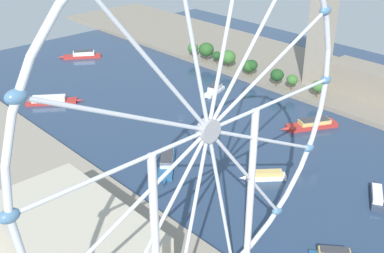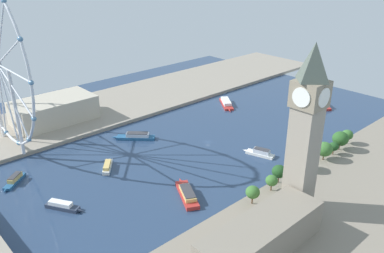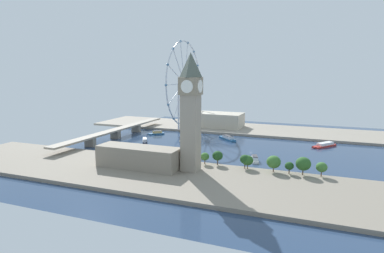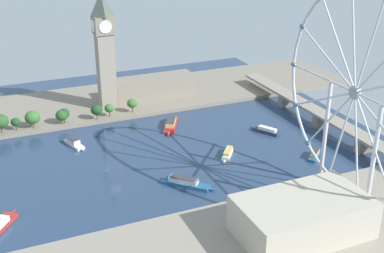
% 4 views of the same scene
% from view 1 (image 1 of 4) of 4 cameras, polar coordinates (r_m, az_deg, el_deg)
% --- Properties ---
extents(ground_plane, '(405.79, 405.79, 0.00)m').
position_cam_1_polar(ground_plane, '(299.05, -1.33, 1.16)').
color(ground_plane, navy).
extents(riverbank_left, '(90.00, 520.00, 3.00)m').
position_cam_1_polar(riverbank_left, '(381.00, 12.11, 6.48)').
color(riverbank_left, gray).
rests_on(riverbank_left, ground_plane).
extents(clock_tower, '(16.33, 16.33, 94.97)m').
position_cam_1_polar(clock_tower, '(337.61, 15.02, 12.68)').
color(clock_tower, gray).
rests_on(clock_tower, riverbank_left).
extents(parliament_block, '(22.00, 71.44, 18.01)m').
position_cam_1_polar(parliament_block, '(336.90, 21.27, 4.49)').
color(parliament_block, gray).
rests_on(parliament_block, riverbank_left).
extents(tree_row_embankment, '(13.18, 122.98, 14.30)m').
position_cam_1_polar(tree_row_embankment, '(363.20, 5.33, 7.56)').
color(tree_row_embankment, '#513823').
rests_on(tree_row_embankment, riverbank_left).
extents(ferris_wheel, '(120.73, 3.20, 121.39)m').
position_cam_1_polar(ferris_wheel, '(137.58, 1.90, -0.72)').
color(ferris_wheel, silver).
rests_on(ferris_wheel, riverbank_right).
extents(riverside_hall, '(38.73, 66.49, 19.87)m').
position_cam_1_polar(riverside_hall, '(185.06, -13.72, -12.72)').
color(riverside_hall, '#BCB29E').
rests_on(riverside_hall, riverbank_right).
extents(tour_boat_1, '(33.00, 26.03, 4.70)m').
position_cam_1_polar(tour_boat_1, '(329.56, -16.03, 2.93)').
color(tour_boat_1, '#B22D28').
rests_on(tour_boat_1, ground_plane).
extents(tour_boat_2, '(33.57, 20.86, 5.38)m').
position_cam_1_polar(tour_boat_2, '(292.82, 13.70, 0.26)').
color(tour_boat_2, '#B22D28').
rests_on(tour_boat_2, ground_plane).
extents(tour_boat_3, '(22.77, 15.62, 4.73)m').
position_cam_1_polar(tour_boat_3, '(237.17, 20.60, -7.46)').
color(tour_boat_3, '#2D384C').
rests_on(tour_boat_3, ground_plane).
extents(tour_boat_4, '(28.13, 28.37, 5.57)m').
position_cam_1_polar(tour_boat_4, '(247.32, -2.90, -4.06)').
color(tour_boat_4, '#235684').
rests_on(tour_boat_4, ground_plane).
extents(tour_boat_5, '(31.47, 23.20, 5.77)m').
position_cam_1_polar(tour_boat_5, '(412.83, -12.60, 8.09)').
color(tour_boat_5, '#B22D28').
rests_on(tour_boat_5, ground_plane).
extents(tour_boat_6, '(19.71, 16.91, 4.50)m').
position_cam_1_polar(tour_boat_6, '(238.65, 8.48, -5.66)').
color(tour_boat_6, white).
rests_on(tour_boat_6, ground_plane).
extents(tour_boat_7, '(24.57, 11.70, 5.59)m').
position_cam_1_polar(tour_boat_7, '(333.02, 2.59, 4.27)').
color(tour_boat_7, white).
rests_on(tour_boat_7, ground_plane).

